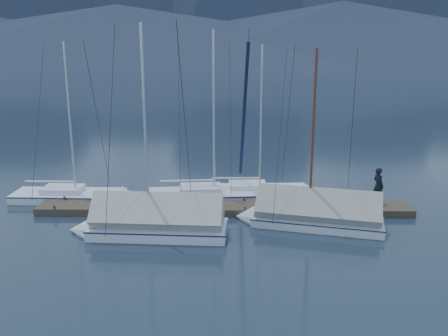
{
  "coord_description": "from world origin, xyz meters",
  "views": [
    {
      "loc": [
        0.32,
        -19.77,
        7.71
      ],
      "look_at": [
        0.0,
        2.0,
        2.2
      ],
      "focal_mm": 38.0,
      "sensor_mm": 36.0,
      "label": 1
    }
  ],
  "objects": [
    {
      "name": "sailboat_open_right",
      "position": [
        2.34,
        4.72,
        0.15
      ],
      "size": [
        6.65,
        2.83,
        8.71
      ],
      "color": "white",
      "rests_on": "ground"
    },
    {
      "name": "sailboat_open_mid",
      "position": [
        -0.04,
        3.98,
        0.17
      ],
      "size": [
        7.34,
        3.07,
        9.48
      ],
      "color": "silver",
      "rests_on": "ground"
    },
    {
      "name": "dock",
      "position": [
        0.0,
        2.0,
        0.11
      ],
      "size": [
        18.0,
        1.5,
        0.54
      ],
      "color": "#382D23",
      "rests_on": "ground"
    },
    {
      "name": "sailboat_covered_near",
      "position": [
        3.7,
        0.33,
        0.43
      ],
      "size": [
        6.89,
        3.54,
        8.58
      ],
      "color": "silver",
      "rests_on": "ground"
    },
    {
      "name": "mooring_posts",
      "position": [
        -0.5,
        2.0,
        0.35
      ],
      "size": [
        15.12,
        1.52,
        0.35
      ],
      "color": "#382D23",
      "rests_on": "ground"
    },
    {
      "name": "sailboat_open_left",
      "position": [
        -7.3,
        3.73,
        0.16
      ],
      "size": [
        6.73,
        2.88,
        8.85
      ],
      "color": "white",
      "rests_on": "ground"
    },
    {
      "name": "sailboat_covered_far",
      "position": [
        -3.27,
        -0.91,
        0.47
      ],
      "size": [
        6.91,
        2.9,
        9.55
      ],
      "color": "silver",
      "rests_on": "ground"
    },
    {
      "name": "person",
      "position": [
        7.5,
        2.45,
        1.23
      ],
      "size": [
        0.64,
        0.76,
        1.78
      ],
      "primitive_type": "imported",
      "rotation": [
        0.0,
        0.0,
        1.96
      ],
      "color": "black",
      "rests_on": "dock"
    },
    {
      "name": "ground",
      "position": [
        0.0,
        0.0,
        0.0
      ],
      "size": [
        1000.0,
        1000.0,
        0.0
      ],
      "primitive_type": "plane",
      "color": "black",
      "rests_on": "ground"
    }
  ]
}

